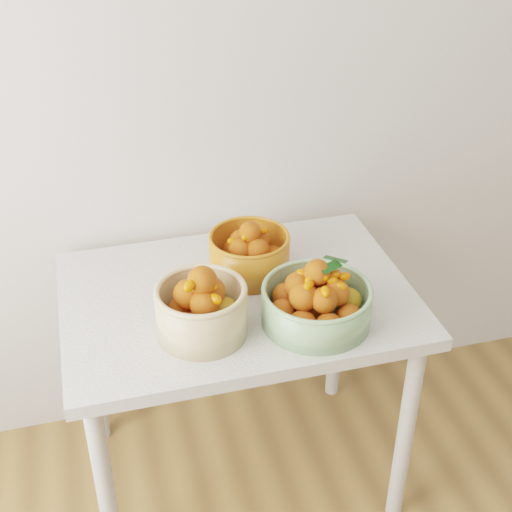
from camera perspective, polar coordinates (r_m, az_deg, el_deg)
The scene contains 4 objects.
table at distance 2.11m, azimuth -1.49°, elevation -5.10°, with size 1.00×0.70×0.75m.
bowl_cream at distance 1.86m, azimuth -4.36°, elevation -4.21°, with size 0.32×0.32×0.21m.
bowl_green at distance 1.91m, azimuth 4.84°, elevation -3.64°, with size 0.39×0.39×0.19m.
bowl_orange at distance 2.10m, azimuth -0.53°, elevation 0.23°, with size 0.29×0.29×0.17m.
Camera 1 is at (-0.73, -0.02, 1.94)m, focal length 50.00 mm.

